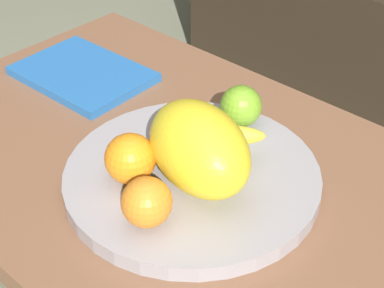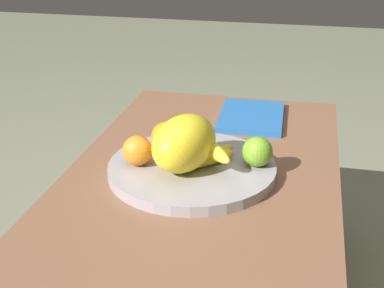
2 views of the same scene
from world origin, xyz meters
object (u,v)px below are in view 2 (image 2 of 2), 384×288
(coffee_table, at_px, (202,190))
(banana_bunch, at_px, (209,152))
(orange_front, at_px, (167,137))
(fruit_bowl, at_px, (192,169))
(magazine, at_px, (251,117))
(orange_left, at_px, (138,151))
(melon_large_front, at_px, (184,143))
(apple_front, at_px, (257,152))

(coffee_table, height_order, banana_bunch, banana_bunch)
(coffee_table, height_order, orange_front, orange_front)
(fruit_bowl, bearing_deg, coffee_table, 128.30)
(orange_front, distance_m, magazine, 0.36)
(orange_front, height_order, orange_left, orange_front)
(melon_large_front, xyz_separation_m, orange_front, (-0.08, -0.06, -0.02))
(orange_left, height_order, banana_bunch, orange_left)
(melon_large_front, xyz_separation_m, magazine, (-0.40, 0.10, -0.08))
(banana_bunch, relative_size, magazine, 0.66)
(melon_large_front, distance_m, orange_front, 0.10)
(coffee_table, bearing_deg, orange_front, -110.67)
(coffee_table, bearing_deg, apple_front, 93.81)
(coffee_table, bearing_deg, magazine, 168.74)
(fruit_bowl, height_order, banana_bunch, banana_bunch)
(coffee_table, distance_m, melon_large_front, 0.15)
(magazine, bearing_deg, orange_left, -29.79)
(fruit_bowl, height_order, orange_left, orange_left)
(fruit_bowl, relative_size, melon_large_front, 2.07)
(coffee_table, distance_m, fruit_bowl, 0.07)
(orange_left, distance_m, magazine, 0.46)
(magazine, bearing_deg, coffee_table, -13.14)
(orange_front, distance_m, banana_bunch, 0.12)
(orange_left, xyz_separation_m, banana_bunch, (-0.04, 0.16, -0.00))
(orange_front, bearing_deg, coffee_table, 69.33)
(orange_front, relative_size, apple_front, 1.09)
(melon_large_front, relative_size, magazine, 0.74)
(coffee_table, bearing_deg, banana_bunch, 60.69)
(fruit_bowl, distance_m, banana_bunch, 0.06)
(orange_left, bearing_deg, banana_bunch, 103.09)
(fruit_bowl, xyz_separation_m, orange_front, (-0.05, -0.07, 0.05))
(apple_front, bearing_deg, coffee_table, -86.19)
(banana_bunch, bearing_deg, melon_large_front, -57.08)
(apple_front, xyz_separation_m, magazine, (-0.35, -0.05, -0.05))
(banana_bunch, bearing_deg, magazine, 171.51)
(banana_bunch, bearing_deg, fruit_bowl, -78.23)
(apple_front, relative_size, banana_bunch, 0.42)
(coffee_table, relative_size, melon_large_front, 5.81)
(orange_front, distance_m, orange_left, 0.09)
(magazine, bearing_deg, fruit_bowl, -15.82)
(melon_large_front, height_order, magazine, melon_large_front)
(coffee_table, bearing_deg, melon_large_front, -38.99)
(fruit_bowl, height_order, orange_front, orange_front)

